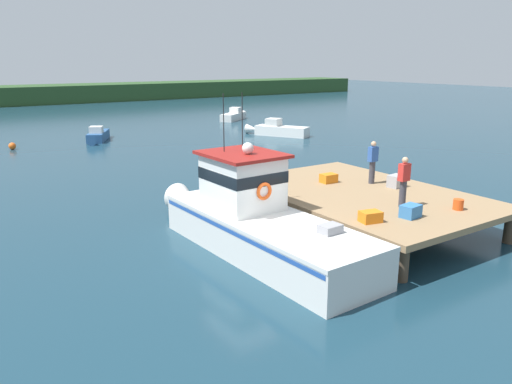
# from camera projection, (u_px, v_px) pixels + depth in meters

# --- Properties ---
(ground_plane) EXTENTS (200.00, 200.00, 0.00)m
(ground_plane) POSITION_uv_depth(u_px,v_px,m) (250.00, 251.00, 15.56)
(ground_plane) COLOR #193847
(dock) EXTENTS (6.00, 9.00, 1.20)m
(dock) POSITION_uv_depth(u_px,v_px,m) (362.00, 195.00, 17.86)
(dock) COLOR #4C3D2D
(dock) RESTS_ON ground
(main_fishing_boat) EXTENTS (2.86, 9.87, 4.80)m
(main_fishing_boat) POSITION_uv_depth(u_px,v_px,m) (254.00, 219.00, 15.43)
(main_fishing_boat) COLOR silver
(main_fishing_boat) RESTS_ON ground
(crate_stack_near_edge) EXTENTS (0.68, 0.56, 0.33)m
(crate_stack_near_edge) POSITION_uv_depth(u_px,v_px,m) (370.00, 217.00, 14.47)
(crate_stack_near_edge) COLOR orange
(crate_stack_near_edge) RESTS_ON dock
(crate_single_by_cleat) EXTENTS (0.62, 0.46, 0.34)m
(crate_single_by_cleat) POSITION_uv_depth(u_px,v_px,m) (329.00, 178.00, 19.14)
(crate_single_by_cleat) COLOR orange
(crate_single_by_cleat) RESTS_ON dock
(crate_stack_mid_dock) EXTENTS (0.65, 0.51, 0.46)m
(crate_stack_mid_dock) POSITION_uv_depth(u_px,v_px,m) (396.00, 181.00, 18.43)
(crate_stack_mid_dock) COLOR #9E9EA3
(crate_stack_mid_dock) RESTS_ON dock
(crate_single_far) EXTENTS (0.65, 0.52, 0.39)m
(crate_single_far) POSITION_uv_depth(u_px,v_px,m) (411.00, 211.00, 14.90)
(crate_single_far) COLOR #3370B2
(crate_single_far) RESTS_ON dock
(bait_bucket) EXTENTS (0.32, 0.32, 0.34)m
(bait_bucket) POSITION_uv_depth(u_px,v_px,m) (458.00, 204.00, 15.67)
(bait_bucket) COLOR #E04C19
(bait_bucket) RESTS_ON dock
(deckhand_by_the_boat) EXTENTS (0.36, 0.22, 1.63)m
(deckhand_by_the_boat) POSITION_uv_depth(u_px,v_px,m) (404.00, 181.00, 15.82)
(deckhand_by_the_boat) COLOR #383842
(deckhand_by_the_boat) RESTS_ON dock
(deckhand_further_back) EXTENTS (0.36, 0.22, 1.63)m
(deckhand_further_back) POSITION_uv_depth(u_px,v_px,m) (373.00, 161.00, 18.84)
(deckhand_further_back) COLOR #383842
(deckhand_further_back) RESTS_ON dock
(moored_boat_off_the_point) EXTENTS (4.38, 3.56, 1.20)m
(moored_boat_off_the_point) POSITION_uv_depth(u_px,v_px,m) (234.00, 116.00, 49.42)
(moored_boat_off_the_point) COLOR silver
(moored_boat_off_the_point) RESTS_ON ground
(moored_boat_far_right) EXTENTS (3.48, 5.06, 1.33)m
(moored_boat_far_right) POSITION_uv_depth(u_px,v_px,m) (278.00, 130.00, 39.08)
(moored_boat_far_right) COLOR white
(moored_boat_far_right) RESTS_ON ground
(moored_boat_near_channel) EXTENTS (2.72, 4.29, 1.11)m
(moored_boat_near_channel) POSITION_uv_depth(u_px,v_px,m) (98.00, 136.00, 36.57)
(moored_boat_near_channel) COLOR #285184
(moored_boat_near_channel) RESTS_ON ground
(mooring_buoy_spare_mooring) EXTENTS (0.47, 0.47, 0.47)m
(mooring_buoy_spare_mooring) POSITION_uv_depth(u_px,v_px,m) (12.00, 146.00, 33.06)
(mooring_buoy_spare_mooring) COLOR #EA5B19
(mooring_buoy_spare_mooring) RESTS_ON ground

